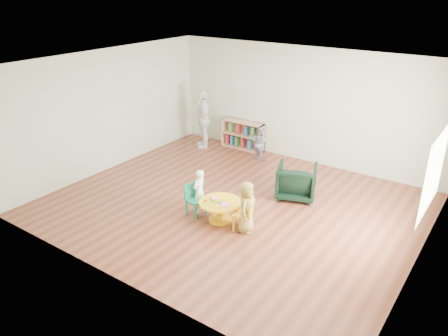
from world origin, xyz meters
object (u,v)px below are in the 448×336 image
object	(u,v)px
child_left	(199,191)
toddler	(260,143)
kid_chair_right	(245,213)
kid_chair_left	(195,198)
adult_caretaker	(203,119)
child_right	(246,207)
armchair	(296,181)
activity_table	(220,207)
bookshelf	(243,135)

from	to	relation	value
child_left	toddler	world-z (taller)	child_left
kid_chair_right	child_left	world-z (taller)	child_left
kid_chair_left	adult_caretaker	world-z (taller)	adult_caretaker
kid_chair_right	child_right	bearing A→B (deg)	-149.80
kid_chair_left	child_right	xyz separation A→B (m)	(1.16, 0.03, 0.15)
armchair	child_left	distance (m)	2.08
kid_chair_left	child_left	size ratio (longest dim) A/B	0.70
activity_table	bookshelf	bearing A→B (deg)	116.56
armchair	adult_caretaker	world-z (taller)	adult_caretaker
adult_caretaker	bookshelf	bearing A→B (deg)	73.73
child_left	adult_caretaker	size ratio (longest dim) A/B	0.57
armchair	toddler	size ratio (longest dim) A/B	0.91
bookshelf	toddler	distance (m)	0.91
toddler	child_right	bearing A→B (deg)	129.20
activity_table	kid_chair_right	xyz separation A→B (m)	(0.55, 0.01, 0.06)
kid_chair_left	armchair	world-z (taller)	armchair
kid_chair_right	bookshelf	size ratio (longest dim) A/B	0.52
kid_chair_left	child_right	world-z (taller)	child_right
bookshelf	adult_caretaker	world-z (taller)	adult_caretaker
child_right	toddler	xyz separation A→B (m)	(-1.57, 3.11, -0.05)
kid_chair_left	adult_caretaker	bearing A→B (deg)	-133.83
adult_caretaker	armchair	bearing A→B (deg)	22.49
armchair	toddler	world-z (taller)	toddler
bookshelf	child_right	distance (m)	4.27
bookshelf	toddler	size ratio (longest dim) A/B	1.38
kid_chair_left	activity_table	bearing A→B (deg)	107.55
kid_chair_right	adult_caretaker	distance (m)	4.41
kid_chair_left	toddler	bearing A→B (deg)	-161.20
armchair	activity_table	bearing A→B (deg)	46.70
bookshelf	child_left	bearing A→B (deg)	-70.39
toddler	kid_chair_right	bearing A→B (deg)	128.74
activity_table	kid_chair_left	bearing A→B (deg)	-173.77
child_left	activity_table	bearing A→B (deg)	83.75
activity_table	kid_chair_right	bearing A→B (deg)	1.36
kid_chair_right	adult_caretaker	xyz separation A→B (m)	(-3.23, 2.97, 0.45)
child_right	toddler	bearing A→B (deg)	11.75
activity_table	child_left	xyz separation A→B (m)	(-0.52, 0.04, 0.17)
armchair	child_right	size ratio (longest dim) A/B	0.82
activity_table	armchair	distance (m)	1.85
activity_table	child_right	world-z (taller)	child_right
child_right	toddler	world-z (taller)	child_right
armchair	kid_chair_left	bearing A→B (deg)	33.75
armchair	child_right	distance (m)	1.74
armchair	adult_caretaker	xyz separation A→B (m)	(-3.41, 1.28, 0.42)
kid_chair_left	child_left	world-z (taller)	child_left
bookshelf	adult_caretaker	xyz separation A→B (m)	(-0.92, -0.54, 0.42)
child_right	adult_caretaker	distance (m)	4.47
kid_chair_left	kid_chair_right	bearing A→B (deg)	105.15
kid_chair_right	child_left	bearing A→B (deg)	69.09
child_right	kid_chair_right	bearing A→B (deg)	34.67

